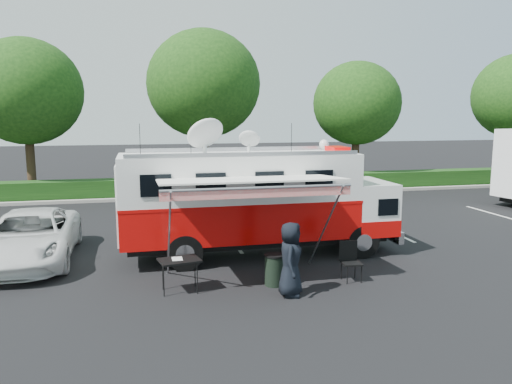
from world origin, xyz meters
TOP-DOWN VIEW (x-y plane):
  - ground_plane at (0.00, 0.00)m, footprint 120.00×120.00m
  - back_border at (1.14, 12.90)m, footprint 60.00×6.14m
  - stall_lines at (-0.50, 3.00)m, footprint 24.12×5.50m
  - command_truck at (-0.07, -0.00)m, footprint 8.43×2.32m
  - awning at (-0.83, -2.41)m, footprint 4.60×2.40m
  - white_suv at (-6.75, 0.86)m, footprint 2.53×5.38m
  - person at (-0.10, -3.56)m, footprint 0.84×1.02m
  - folding_table at (-2.67, -2.71)m, footprint 1.09×0.86m
  - folding_chair at (1.75, -2.81)m, footprint 0.54×0.56m
  - trash_bin at (-0.28, -2.77)m, footprint 0.54×0.54m

SIDE VIEW (x-z plane):
  - ground_plane at x=0.00m, z-range 0.00..0.00m
  - white_suv at x=-6.75m, z-range -0.74..0.74m
  - person at x=-0.10m, z-range -0.90..0.90m
  - stall_lines at x=-0.50m, z-range 0.00..0.01m
  - trash_bin at x=-0.28m, z-range 0.00..0.81m
  - folding_chair at x=1.75m, z-range 0.10..1.12m
  - folding_table at x=-2.67m, z-range 0.36..1.19m
  - command_truck at x=-0.07m, z-range -0.29..3.76m
  - awning at x=-0.83m, z-range 1.21..3.99m
  - back_border at x=1.14m, z-range 0.57..9.44m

